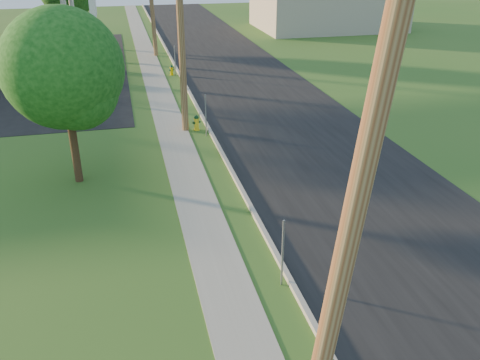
% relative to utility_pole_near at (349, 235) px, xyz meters
% --- Properties ---
extents(road, '(8.00, 120.00, 0.02)m').
position_rel_utility_pole_near_xyz_m(road, '(5.10, 11.00, -4.79)').
color(road, black).
rests_on(road, ground).
extents(curb, '(0.15, 120.00, 0.15)m').
position_rel_utility_pole_near_xyz_m(curb, '(1.10, 11.00, -4.73)').
color(curb, gray).
rests_on(curb, ground).
extents(sidewalk, '(1.50, 120.00, 0.03)m').
position_rel_utility_pole_near_xyz_m(sidewalk, '(-0.65, 11.00, -4.79)').
color(sidewalk, gray).
rests_on(sidewalk, ground).
extents(utility_pole_near, '(1.40, 0.32, 9.48)m').
position_rel_utility_pole_near_xyz_m(utility_pole_near, '(0.00, 0.00, 0.00)').
color(utility_pole_near, brown).
rests_on(utility_pole_near, ground).
extents(utility_pole_mid, '(1.40, 0.32, 9.80)m').
position_rel_utility_pole_near_xyz_m(utility_pole_mid, '(-0.00, 18.00, 0.15)').
color(utility_pole_mid, brown).
rests_on(utility_pole_mid, ground).
extents(sign_post_near, '(0.05, 0.04, 2.00)m').
position_rel_utility_pole_near_xyz_m(sign_post_near, '(0.85, 5.20, -3.80)').
color(sign_post_near, gray).
rests_on(sign_post_near, ground).
extents(sign_post_mid, '(0.05, 0.04, 2.00)m').
position_rel_utility_pole_near_xyz_m(sign_post_mid, '(0.85, 17.00, -3.80)').
color(sign_post_mid, gray).
rests_on(sign_post_mid, ground).
extents(sign_post_far, '(0.05, 0.04, 2.00)m').
position_rel_utility_pole_near_xyz_m(sign_post_far, '(0.85, 29.20, -3.80)').
color(sign_post_far, gray).
rests_on(sign_post_far, ground).
extents(fuel_pump_ne, '(1.20, 3.20, 1.90)m').
position_rel_utility_pole_near_xyz_m(fuel_pump_ne, '(-8.90, 31.00, -4.08)').
color(fuel_pump_ne, gray).
rests_on(fuel_pump_ne, ground).
extents(fuel_pump_se, '(1.20, 3.20, 1.90)m').
position_rel_utility_pole_near_xyz_m(fuel_pump_se, '(-8.90, 35.00, -4.08)').
color(fuel_pump_se, gray).
rests_on(fuel_pump_se, ground).
extents(price_pylon, '(0.34, 2.04, 6.85)m').
position_rel_utility_pole_near_xyz_m(price_pylon, '(-3.90, 23.50, 0.63)').
color(price_pylon, gray).
rests_on(price_pylon, ground).
extents(distant_building, '(14.00, 10.00, 4.00)m').
position_rel_utility_pole_near_xyz_m(distant_building, '(18.60, 46.00, -2.80)').
color(distant_building, '#A19A89').
rests_on(distant_building, ground).
extents(tree_verge, '(4.29, 4.29, 6.50)m').
position_rel_utility_pole_near_xyz_m(tree_verge, '(-4.68, 13.17, -0.62)').
color(tree_verge, '#352213').
rests_on(tree_verge, ground).
extents(hydrant_mid, '(0.40, 0.36, 0.78)m').
position_rel_utility_pole_near_xyz_m(hydrant_mid, '(0.53, 17.90, -4.42)').
color(hydrant_mid, yellow).
rests_on(hydrant_mid, ground).
extents(hydrant_far, '(0.36, 0.33, 0.70)m').
position_rel_utility_pole_near_xyz_m(hydrant_far, '(0.59, 29.31, -4.46)').
color(hydrant_far, '#E7BE01').
rests_on(hydrant_far, ground).
extents(car_silver, '(4.82, 3.39, 1.52)m').
position_rel_utility_pole_near_xyz_m(car_silver, '(-8.70, 32.07, -4.04)').
color(car_silver, '#A6A9AE').
rests_on(car_silver, ground).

